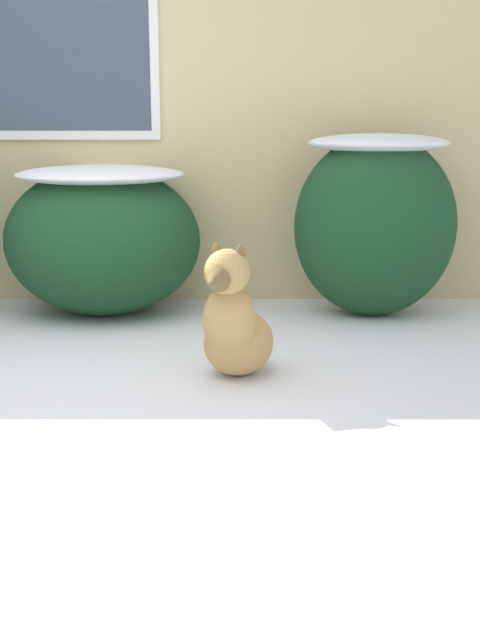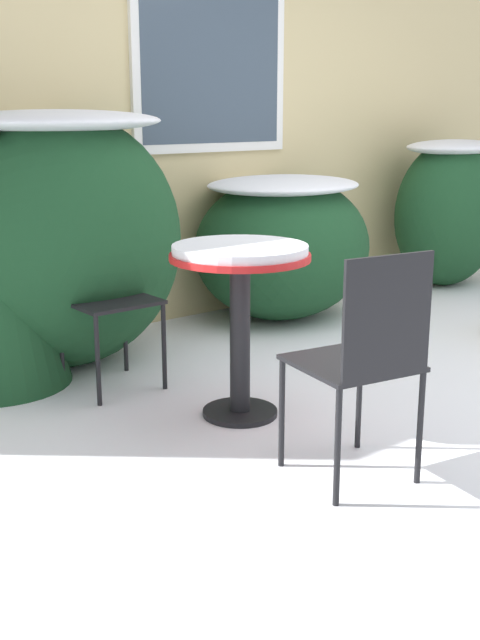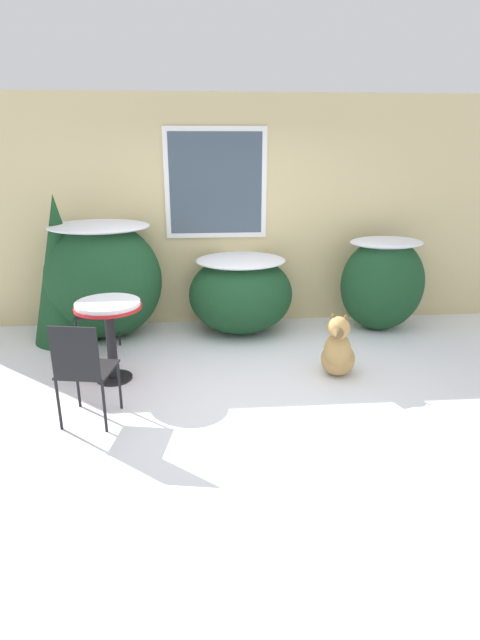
% 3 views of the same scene
% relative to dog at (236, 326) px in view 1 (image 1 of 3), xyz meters
% --- Properties ---
extents(ground_plane, '(16.00, 16.00, 0.00)m').
position_rel_dog_xyz_m(ground_plane, '(-0.97, -0.37, -0.26)').
color(ground_plane, white).
extents(house_wall, '(8.00, 0.10, 2.82)m').
position_rel_dog_xyz_m(house_wall, '(-0.98, 1.83, 1.17)').
color(house_wall, '#D1BC84').
rests_on(house_wall, ground_plane).
extents(shrub_middle, '(1.27, 1.08, 0.98)m').
position_rel_dog_xyz_m(shrub_middle, '(-0.87, 1.36, 0.26)').
color(shrub_middle, '#194223').
rests_on(shrub_middle, ground_plane).
extents(shrub_right, '(1.05, 0.73, 1.18)m').
position_rel_dog_xyz_m(shrub_right, '(0.90, 1.32, 0.36)').
color(shrub_right, '#194223').
rests_on(shrub_right, ground_plane).
extents(dog, '(0.47, 0.63, 0.69)m').
position_rel_dog_xyz_m(dog, '(0.00, 0.00, 0.00)').
color(dog, tan).
rests_on(dog, ground_plane).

